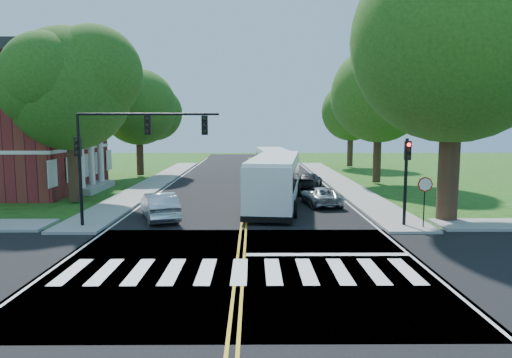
{
  "coord_description": "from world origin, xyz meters",
  "views": [
    {
      "loc": [
        0.49,
        -16.29,
        5.2
      ],
      "look_at": [
        0.64,
        7.43,
        2.4
      ],
      "focal_mm": 32.0,
      "sensor_mm": 36.0,
      "label": 1
    }
  ],
  "objects_px": {
    "signal_nw": "(125,142)",
    "hatchback": "(160,206)",
    "signal_ne": "(406,170)",
    "bus_follow": "(274,165)",
    "bus_lead": "(276,180)",
    "dark_sedan": "(310,180)",
    "suv": "(321,196)"
  },
  "relations": [
    {
      "from": "signal_ne",
      "to": "hatchback",
      "type": "height_order",
      "value": "signal_ne"
    },
    {
      "from": "suv",
      "to": "dark_sedan",
      "type": "relative_size",
      "value": 1.01
    },
    {
      "from": "bus_follow",
      "to": "signal_nw",
      "type": "bearing_deg",
      "value": 62.72
    },
    {
      "from": "signal_ne",
      "to": "signal_nw",
      "type": "bearing_deg",
      "value": -179.95
    },
    {
      "from": "bus_follow",
      "to": "hatchback",
      "type": "height_order",
      "value": "bus_follow"
    },
    {
      "from": "signal_nw",
      "to": "dark_sedan",
      "type": "xyz_separation_m",
      "value": [
        11.07,
        15.0,
        -3.75
      ]
    },
    {
      "from": "bus_lead",
      "to": "hatchback",
      "type": "bearing_deg",
      "value": 40.8
    },
    {
      "from": "signal_ne",
      "to": "suv",
      "type": "bearing_deg",
      "value": 116.43
    },
    {
      "from": "bus_follow",
      "to": "suv",
      "type": "xyz_separation_m",
      "value": [
        2.51,
        -12.39,
        -0.97
      ]
    },
    {
      "from": "suv",
      "to": "signal_ne",
      "type": "bearing_deg",
      "value": 108.83
    },
    {
      "from": "bus_lead",
      "to": "bus_follow",
      "type": "height_order",
      "value": "bus_lead"
    },
    {
      "from": "bus_lead",
      "to": "hatchback",
      "type": "distance_m",
      "value": 8.0
    },
    {
      "from": "bus_lead",
      "to": "dark_sedan",
      "type": "xyz_separation_m",
      "value": [
        3.28,
        8.52,
        -1.08
      ]
    },
    {
      "from": "hatchback",
      "to": "suv",
      "type": "height_order",
      "value": "hatchback"
    },
    {
      "from": "bus_lead",
      "to": "hatchback",
      "type": "xyz_separation_m",
      "value": [
        -6.61,
        -4.39,
        -0.94
      ]
    },
    {
      "from": "signal_nw",
      "to": "hatchback",
      "type": "distance_m",
      "value": 4.33
    },
    {
      "from": "bus_follow",
      "to": "suv",
      "type": "distance_m",
      "value": 12.68
    },
    {
      "from": "hatchback",
      "to": "signal_ne",
      "type": "bearing_deg",
      "value": 151.02
    },
    {
      "from": "bus_lead",
      "to": "hatchback",
      "type": "relative_size",
      "value": 2.76
    },
    {
      "from": "dark_sedan",
      "to": "hatchback",
      "type": "bearing_deg",
      "value": 68.21
    },
    {
      "from": "suv",
      "to": "dark_sedan",
      "type": "height_order",
      "value": "dark_sedan"
    },
    {
      "from": "hatchback",
      "to": "signal_nw",
      "type": "bearing_deg",
      "value": 40.71
    },
    {
      "from": "bus_follow",
      "to": "dark_sedan",
      "type": "distance_m",
      "value": 5.0
    },
    {
      "from": "suv",
      "to": "hatchback",
      "type": "bearing_deg",
      "value": 17.75
    },
    {
      "from": "signal_ne",
      "to": "bus_follow",
      "type": "relative_size",
      "value": 0.38
    },
    {
      "from": "signal_nw",
      "to": "hatchback",
      "type": "xyz_separation_m",
      "value": [
        1.18,
        2.09,
        -3.61
      ]
    },
    {
      "from": "signal_nw",
      "to": "dark_sedan",
      "type": "bearing_deg",
      "value": 53.57
    },
    {
      "from": "signal_nw",
      "to": "bus_lead",
      "type": "xyz_separation_m",
      "value": [
        7.8,
        6.48,
        -2.67
      ]
    },
    {
      "from": "bus_lead",
      "to": "bus_follow",
      "type": "distance_m",
      "value": 12.55
    },
    {
      "from": "bus_lead",
      "to": "dark_sedan",
      "type": "height_order",
      "value": "bus_lead"
    },
    {
      "from": "dark_sedan",
      "to": "bus_follow",
      "type": "bearing_deg",
      "value": -39.33
    },
    {
      "from": "signal_ne",
      "to": "dark_sedan",
      "type": "bearing_deg",
      "value": 101.25
    }
  ]
}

